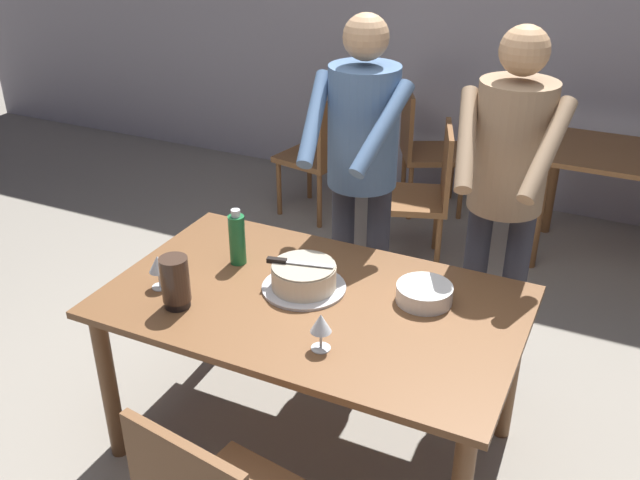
% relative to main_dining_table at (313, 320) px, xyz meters
% --- Properties ---
extents(ground_plane, '(14.00, 14.00, 0.00)m').
position_rel_main_dining_table_xyz_m(ground_plane, '(0.00, 0.00, -0.65)').
color(ground_plane, gray).
extents(back_wall, '(10.00, 0.12, 2.70)m').
position_rel_main_dining_table_xyz_m(back_wall, '(0.00, 2.98, 0.70)').
color(back_wall, '#ADA8B2').
rests_on(back_wall, ground_plane).
extents(main_dining_table, '(1.62, 0.98, 0.75)m').
position_rel_main_dining_table_xyz_m(main_dining_table, '(0.00, 0.00, 0.00)').
color(main_dining_table, brown).
rests_on(main_dining_table, ground_plane).
extents(cake_on_platter, '(0.34, 0.34, 0.11)m').
position_rel_main_dining_table_xyz_m(cake_on_platter, '(-0.07, 0.05, 0.15)').
color(cake_on_platter, silver).
rests_on(cake_on_platter, main_dining_table).
extents(cake_knife, '(0.27, 0.08, 0.02)m').
position_rel_main_dining_table_xyz_m(cake_knife, '(-0.14, 0.04, 0.22)').
color(cake_knife, silver).
rests_on(cake_knife, cake_on_platter).
extents(plate_stack, '(0.22, 0.22, 0.07)m').
position_rel_main_dining_table_xyz_m(plate_stack, '(0.40, 0.17, 0.14)').
color(plate_stack, white).
rests_on(plate_stack, main_dining_table).
extents(wine_glass_near, '(0.08, 0.08, 0.14)m').
position_rel_main_dining_table_xyz_m(wine_glass_near, '(-0.59, -0.19, 0.20)').
color(wine_glass_near, silver).
rests_on(wine_glass_near, main_dining_table).
extents(wine_glass_far, '(0.08, 0.08, 0.14)m').
position_rel_main_dining_table_xyz_m(wine_glass_far, '(0.17, -0.28, 0.20)').
color(wine_glass_far, silver).
rests_on(wine_glass_far, main_dining_table).
extents(water_bottle, '(0.07, 0.07, 0.25)m').
position_rel_main_dining_table_xyz_m(water_bottle, '(-0.42, 0.12, 0.22)').
color(water_bottle, '#1E6B38').
rests_on(water_bottle, main_dining_table).
extents(hurricane_lamp, '(0.11, 0.11, 0.21)m').
position_rel_main_dining_table_xyz_m(hurricane_lamp, '(-0.45, -0.27, 0.21)').
color(hurricane_lamp, black).
rests_on(hurricane_lamp, main_dining_table).
extents(person_cutting_cake, '(0.47, 0.55, 1.72)m').
position_rel_main_dining_table_xyz_m(person_cutting_cake, '(-0.09, 0.70, 0.43)').
color(person_cutting_cake, '#2D2D38').
rests_on(person_cutting_cake, ground_plane).
extents(person_standing_beside, '(0.47, 0.56, 1.72)m').
position_rel_main_dining_table_xyz_m(person_standing_beside, '(0.56, 0.73, 0.43)').
color(person_standing_beside, '#2D2D38').
rests_on(person_standing_beside, ground_plane).
extents(background_table, '(1.00, 0.70, 0.74)m').
position_rel_main_dining_table_xyz_m(background_table, '(0.99, 2.28, -0.07)').
color(background_table, brown).
rests_on(background_table, ground_plane).
extents(background_chair_0, '(0.52, 0.52, 0.90)m').
position_rel_main_dining_table_xyz_m(background_chair_0, '(-0.96, 2.13, -0.16)').
color(background_chair_0, brown).
rests_on(background_chair_0, ground_plane).
extents(background_chair_1, '(0.59, 0.59, 0.90)m').
position_rel_main_dining_table_xyz_m(background_chair_1, '(-0.35, 2.54, -0.16)').
color(background_chair_1, brown).
rests_on(background_chair_1, ground_plane).
extents(background_chair_2, '(0.56, 0.56, 0.90)m').
position_rel_main_dining_table_xyz_m(background_chair_2, '(-0.10, 1.76, -0.16)').
color(background_chair_2, brown).
rests_on(background_chair_2, ground_plane).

